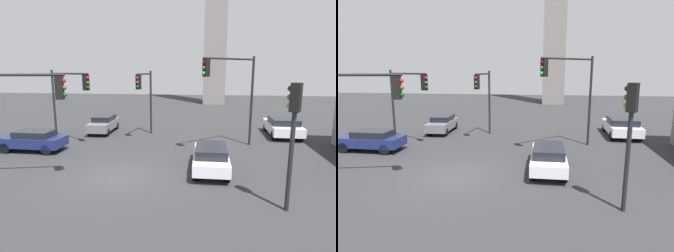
# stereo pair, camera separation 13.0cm
# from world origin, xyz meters

# --- Properties ---
(ground_plane) EXTENTS (93.21, 93.21, 0.00)m
(ground_plane) POSITION_xyz_m (0.00, 0.00, 0.00)
(ground_plane) COLOR #2D2D30
(traffic_light_0) EXTENTS (0.63, 2.95, 5.02)m
(traffic_light_0) POSITION_xyz_m (-0.37, 8.33, 3.56)
(traffic_light_0) COLOR black
(traffic_light_0) RESTS_ON ground_plane
(traffic_light_1) EXTENTS (3.82, 2.40, 5.09)m
(traffic_light_1) POSITION_xyz_m (-5.22, 5.98, 3.68)
(traffic_light_1) COLOR black
(traffic_light_1) RESTS_ON ground_plane
(traffic_light_2) EXTENTS (3.40, 3.10, 5.97)m
(traffic_light_2) POSITION_xyz_m (5.76, 5.66, 4.31)
(traffic_light_2) COLOR black
(traffic_light_2) RESTS_ON ground_plane
(traffic_light_3) EXTENTS (4.47, 1.27, 5.16)m
(traffic_light_3) POSITION_xyz_m (-4.15, -1.57, 3.72)
(traffic_light_3) COLOR black
(traffic_light_3) RESTS_ON ground_plane
(traffic_light_4) EXTENTS (0.49, 0.44, 4.66)m
(traffic_light_4) POSITION_xyz_m (7.17, -2.47, 3.27)
(traffic_light_4) COLOR black
(traffic_light_4) RESTS_ON ground_plane
(car_1) EXTENTS (1.76, 4.00, 1.38)m
(car_1) POSITION_xyz_m (-4.14, 9.55, 0.73)
(car_1) COLOR slate
(car_1) RESTS_ON ground_plane
(car_2) EXTENTS (2.27, 4.79, 1.45)m
(car_2) POSITION_xyz_m (10.15, 10.10, 0.78)
(car_2) COLOR silver
(car_2) RESTS_ON ground_plane
(car_3) EXTENTS (1.75, 4.30, 1.33)m
(car_3) POSITION_xyz_m (4.47, 1.46, 0.72)
(car_3) COLOR silver
(car_3) RESTS_ON ground_plane
(car_4) EXTENTS (4.05, 1.75, 1.33)m
(car_4) POSITION_xyz_m (-6.66, 3.62, 0.72)
(car_4) COLOR navy
(car_4) RESTS_ON ground_plane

